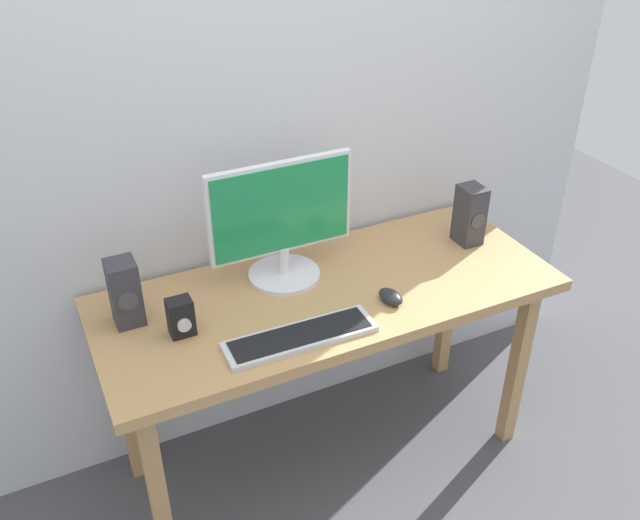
{
  "coord_description": "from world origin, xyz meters",
  "views": [
    {
      "loc": [
        -0.83,
        -1.65,
        2.03
      ],
      "look_at": [
        -0.03,
        0.0,
        0.88
      ],
      "focal_mm": 38.54,
      "sensor_mm": 36.0,
      "label": 1
    }
  ],
  "objects_px": {
    "monitor": "(282,221)",
    "mouse": "(391,297)",
    "speaker_right": "(470,215)",
    "desk": "(328,310)",
    "speaker_left": "(125,293)",
    "keyboard_primary": "(300,337)",
    "audio_controller": "(181,317)"
  },
  "relations": [
    {
      "from": "monitor",
      "to": "mouse",
      "type": "height_order",
      "value": "monitor"
    },
    {
      "from": "monitor",
      "to": "speaker_right",
      "type": "bearing_deg",
      "value": -6.82
    },
    {
      "from": "mouse",
      "to": "speaker_right",
      "type": "distance_m",
      "value": 0.5
    },
    {
      "from": "desk",
      "to": "speaker_left",
      "type": "height_order",
      "value": "speaker_left"
    },
    {
      "from": "desk",
      "to": "monitor",
      "type": "height_order",
      "value": "monitor"
    },
    {
      "from": "mouse",
      "to": "monitor",
      "type": "bearing_deg",
      "value": 121.25
    },
    {
      "from": "keyboard_primary",
      "to": "speaker_left",
      "type": "xyz_separation_m",
      "value": [
        -0.43,
        0.31,
        0.1
      ]
    },
    {
      "from": "keyboard_primary",
      "to": "speaker_right",
      "type": "xyz_separation_m",
      "value": [
        0.78,
        0.25,
        0.1
      ]
    },
    {
      "from": "speaker_right",
      "to": "speaker_left",
      "type": "relative_size",
      "value": 1.03
    },
    {
      "from": "monitor",
      "to": "keyboard_primary",
      "type": "distance_m",
      "value": 0.4
    },
    {
      "from": "monitor",
      "to": "mouse",
      "type": "relative_size",
      "value": 5.09
    },
    {
      "from": "audio_controller",
      "to": "mouse",
      "type": "bearing_deg",
      "value": -11.38
    },
    {
      "from": "mouse",
      "to": "speaker_right",
      "type": "xyz_separation_m",
      "value": [
        0.44,
        0.2,
        0.09
      ]
    },
    {
      "from": "desk",
      "to": "keyboard_primary",
      "type": "distance_m",
      "value": 0.29
    },
    {
      "from": "mouse",
      "to": "audio_controller",
      "type": "xyz_separation_m",
      "value": [
        -0.64,
        0.13,
        0.04
      ]
    },
    {
      "from": "desk",
      "to": "audio_controller",
      "type": "relative_size",
      "value": 12.73
    },
    {
      "from": "speaker_left",
      "to": "mouse",
      "type": "bearing_deg",
      "value": -18.55
    },
    {
      "from": "monitor",
      "to": "speaker_left",
      "type": "height_order",
      "value": "monitor"
    },
    {
      "from": "audio_controller",
      "to": "speaker_left",
      "type": "bearing_deg",
      "value": 134.89
    },
    {
      "from": "desk",
      "to": "speaker_left",
      "type": "relative_size",
      "value": 7.16
    },
    {
      "from": "mouse",
      "to": "speaker_right",
      "type": "height_order",
      "value": "speaker_right"
    },
    {
      "from": "speaker_right",
      "to": "monitor",
      "type": "bearing_deg",
      "value": 173.18
    },
    {
      "from": "speaker_left",
      "to": "audio_controller",
      "type": "distance_m",
      "value": 0.19
    },
    {
      "from": "keyboard_primary",
      "to": "speaker_right",
      "type": "height_order",
      "value": "speaker_right"
    },
    {
      "from": "desk",
      "to": "mouse",
      "type": "height_order",
      "value": "mouse"
    },
    {
      "from": "keyboard_primary",
      "to": "monitor",
      "type": "bearing_deg",
      "value": 75.02
    },
    {
      "from": "keyboard_primary",
      "to": "speaker_right",
      "type": "relative_size",
      "value": 2.12
    },
    {
      "from": "monitor",
      "to": "speaker_right",
      "type": "height_order",
      "value": "monitor"
    },
    {
      "from": "speaker_right",
      "to": "keyboard_primary",
      "type": "bearing_deg",
      "value": -161.93
    },
    {
      "from": "desk",
      "to": "speaker_left",
      "type": "distance_m",
      "value": 0.66
    },
    {
      "from": "speaker_right",
      "to": "audio_controller",
      "type": "height_order",
      "value": "speaker_right"
    },
    {
      "from": "desk",
      "to": "monitor",
      "type": "xyz_separation_m",
      "value": [
        -0.1,
        0.14,
        0.29
      ]
    }
  ]
}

